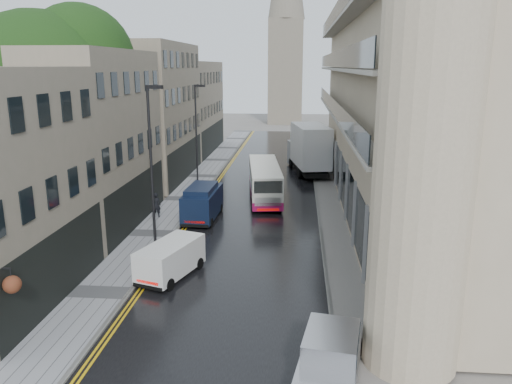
% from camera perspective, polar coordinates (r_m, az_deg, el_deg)
% --- Properties ---
extents(road, '(9.00, 85.00, 0.02)m').
position_cam_1_polar(road, '(38.36, 0.20, -1.10)').
color(road, black).
rests_on(road, ground).
extents(left_sidewalk, '(2.70, 85.00, 0.12)m').
position_cam_1_polar(left_sidewalk, '(39.24, -8.34, -0.82)').
color(left_sidewalk, gray).
rests_on(left_sidewalk, ground).
extents(right_sidewalk, '(1.80, 85.00, 0.12)m').
position_cam_1_polar(right_sidewalk, '(38.30, 8.28, -1.20)').
color(right_sidewalk, slate).
rests_on(right_sidewalk, ground).
extents(old_shop_row, '(4.50, 56.00, 12.00)m').
position_cam_1_polar(old_shop_row, '(41.50, -12.75, 8.15)').
color(old_shop_row, gray).
rests_on(old_shop_row, ground).
extents(modern_block, '(8.00, 40.00, 14.00)m').
position_cam_1_polar(modern_block, '(36.25, 16.65, 8.66)').
color(modern_block, '#C0AD8F').
rests_on(modern_block, ground).
extents(church_spire, '(6.40, 6.40, 40.00)m').
position_cam_1_polar(church_spire, '(91.93, 3.51, 20.36)').
color(church_spire, slate).
rests_on(church_spire, ground).
extents(tree_near, '(10.56, 10.56, 13.89)m').
position_cam_1_polar(tree_near, '(33.37, -23.07, 7.60)').
color(tree_near, black).
rests_on(tree_near, ground).
extents(tree_far, '(9.24, 9.24, 12.46)m').
position_cam_1_polar(tree_far, '(45.19, -14.99, 8.78)').
color(tree_far, black).
rests_on(tree_far, ground).
extents(cream_bus, '(3.32, 9.83, 2.63)m').
position_cam_1_polar(cream_bus, '(36.58, -0.37, 0.29)').
color(cream_bus, silver).
rests_on(cream_bus, road).
extents(white_lorry, '(4.34, 9.43, 4.77)m').
position_cam_1_polar(white_lorry, '(45.97, 5.01, 4.48)').
color(white_lorry, white).
rests_on(white_lorry, road).
extents(silver_hatchback, '(2.58, 4.57, 1.62)m').
position_cam_1_polar(silver_hatchback, '(16.47, 4.73, -20.30)').
color(silver_hatchback, '#A1A1A6').
rests_on(silver_hatchback, road).
extents(white_van, '(2.86, 4.30, 1.79)m').
position_cam_1_polar(white_van, '(24.44, -13.07, -8.36)').
color(white_van, white).
rests_on(white_van, road).
extents(navy_van, '(2.10, 4.89, 2.46)m').
position_cam_1_polar(navy_van, '(32.54, -8.31, -1.80)').
color(navy_van, black).
rests_on(navy_van, road).
extents(pedestrian, '(0.63, 0.43, 1.70)m').
position_cam_1_polar(pedestrian, '(34.55, -11.34, -1.46)').
color(pedestrian, black).
rests_on(pedestrian, left_sidewalk).
extents(lamp_post_near, '(1.03, 0.51, 9.00)m').
position_cam_1_polar(lamp_post_near, '(28.36, -11.87, 2.68)').
color(lamp_post_near, black).
rests_on(lamp_post_near, left_sidewalk).
extents(lamp_post_far, '(0.97, 0.37, 8.46)m').
position_cam_1_polar(lamp_post_far, '(43.29, -6.84, 6.43)').
color(lamp_post_far, black).
rests_on(lamp_post_far, left_sidewalk).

